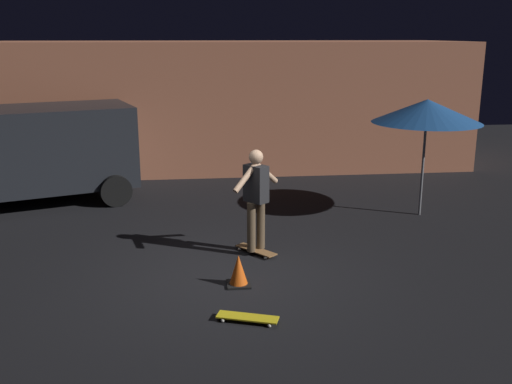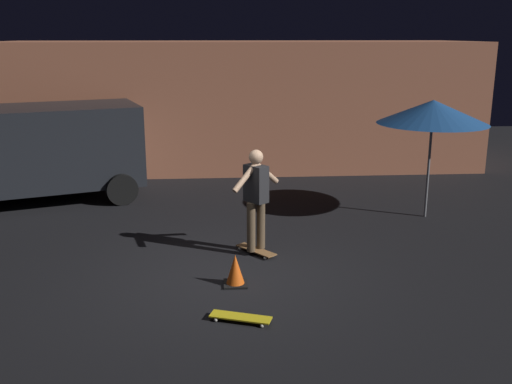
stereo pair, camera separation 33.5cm
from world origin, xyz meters
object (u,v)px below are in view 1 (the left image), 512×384
skateboard_spare (248,318)px  traffic_cone (238,271)px  skater (256,193)px  skateboard_ridden (256,250)px  patio_umbrella (427,111)px  parked_van (19,150)px

skateboard_spare → traffic_cone: size_ratio=1.74×
skateboard_spare → skater: 2.57m
skateboard_ridden → traffic_cone: traffic_cone is taller
skateboard_ridden → patio_umbrella: bearing=27.2°
parked_van → skater: 5.76m
skateboard_ridden → skater: bearing=180.0°
patio_umbrella → traffic_cone: size_ratio=5.00×
skateboard_spare → skater: (0.36, 2.35, 0.98)m
patio_umbrella → traffic_cone: 5.25m
traffic_cone → patio_umbrella: bearing=37.9°
skateboard_spare → traffic_cone: 1.13m
parked_van → patio_umbrella: bearing=-11.6°
traffic_cone → skater: bearing=72.5°
skateboard_ridden → skater: 0.98m
skateboard_spare → traffic_cone: traffic_cone is taller
parked_van → skater: parked_van is taller
parked_van → skater: (4.60, -3.46, -0.12)m
parked_van → patio_umbrella: (8.09, -1.67, 0.91)m
parked_van → skateboard_spare: parked_van is taller
parked_van → traffic_cone: 6.37m
skateboard_spare → skater: bearing=81.2°
patio_umbrella → skateboard_ridden: size_ratio=3.16×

